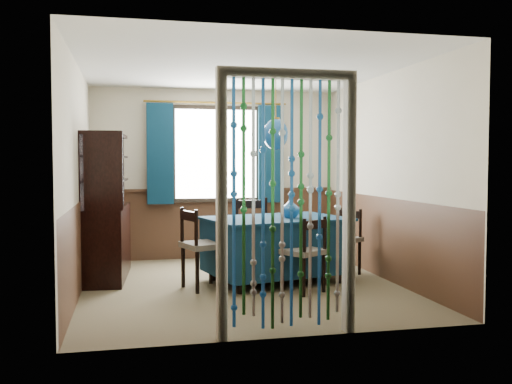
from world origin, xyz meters
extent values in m
plane|color=brown|center=(0.00, 0.00, 0.00)|extent=(4.00, 4.00, 0.00)
plane|color=silver|center=(0.00, 0.00, 2.50)|extent=(4.00, 4.00, 0.00)
plane|color=beige|center=(0.00, 2.00, 1.25)|extent=(3.60, 0.00, 3.60)
plane|color=beige|center=(0.00, -2.00, 1.25)|extent=(3.60, 0.00, 3.60)
plane|color=beige|center=(-1.80, 0.00, 1.25)|extent=(0.00, 4.00, 4.00)
plane|color=beige|center=(1.80, 0.00, 1.25)|extent=(0.00, 4.00, 4.00)
plane|color=#452A1A|center=(0.00, 1.99, 0.50)|extent=(3.60, 0.00, 3.60)
plane|color=#452A1A|center=(0.00, -1.99, 0.50)|extent=(3.60, 0.00, 3.60)
plane|color=#452A1A|center=(-1.79, 0.00, 0.50)|extent=(0.00, 4.00, 4.00)
plane|color=#452A1A|center=(1.79, 0.00, 0.50)|extent=(0.00, 4.00, 4.00)
cube|color=black|center=(0.00, 1.95, 1.55)|extent=(1.32, 0.12, 1.42)
cube|color=#0C283D|center=(0.44, 0.14, 0.43)|extent=(1.74, 1.37, 0.62)
cube|color=#0C283D|center=(0.44, 0.14, 0.75)|extent=(1.81, 1.45, 0.03)
cylinder|color=black|center=(-0.09, -0.39, 0.07)|extent=(0.07, 0.07, 0.14)
cylinder|color=black|center=(1.15, -0.10, 0.07)|extent=(0.07, 0.07, 0.14)
cylinder|color=black|center=(-0.27, 0.37, 0.07)|extent=(0.07, 0.07, 0.14)
cylinder|color=black|center=(0.97, 0.67, 0.07)|extent=(0.07, 0.07, 0.14)
cylinder|color=black|center=(0.54, -0.69, 0.21)|extent=(0.04, 0.04, 0.42)
cylinder|color=black|center=(0.82, -0.52, 0.21)|extent=(0.04, 0.04, 0.42)
cylinder|color=black|center=(0.37, -0.42, 0.21)|extent=(0.04, 0.04, 0.42)
cylinder|color=black|center=(0.66, -0.25, 0.21)|extent=(0.04, 0.04, 0.42)
cube|color=#5B5549|center=(0.60, -0.47, 0.45)|extent=(0.56, 0.55, 0.06)
cube|color=black|center=(0.68, -0.61, 0.76)|extent=(0.32, 0.22, 0.09)
cylinder|color=black|center=(0.54, -0.70, 0.63)|extent=(0.04, 0.04, 0.41)
cylinder|color=black|center=(0.83, -0.52, 0.63)|extent=(0.04, 0.04, 0.41)
cylinder|color=black|center=(0.52, 0.96, 0.24)|extent=(0.05, 0.05, 0.48)
cylinder|color=black|center=(0.13, 0.95, 0.24)|extent=(0.05, 0.05, 0.48)
cylinder|color=black|center=(0.53, 0.59, 0.24)|extent=(0.05, 0.05, 0.48)
cylinder|color=black|center=(0.14, 0.58, 0.24)|extent=(0.05, 0.05, 0.48)
cube|color=#5B5549|center=(0.33, 0.77, 0.52)|extent=(0.48, 0.46, 0.06)
cube|color=black|center=(0.32, 0.96, 0.87)|extent=(0.41, 0.05, 0.11)
cylinder|color=black|center=(0.52, 0.97, 0.72)|extent=(0.04, 0.04, 0.47)
cylinder|color=black|center=(0.13, 0.96, 0.72)|extent=(0.04, 0.04, 0.47)
cylinder|color=black|center=(-0.67, 0.07, 0.23)|extent=(0.05, 0.05, 0.46)
cylinder|color=black|center=(-0.55, -0.28, 0.23)|extent=(0.05, 0.05, 0.46)
cylinder|color=black|center=(-0.33, 0.19, 0.23)|extent=(0.05, 0.05, 0.46)
cylinder|color=black|center=(-0.21, -0.17, 0.23)|extent=(0.05, 0.05, 0.46)
cube|color=#5B5549|center=(-0.44, -0.05, 0.49)|extent=(0.56, 0.57, 0.06)
cube|color=black|center=(-0.62, -0.11, 0.83)|extent=(0.17, 0.39, 0.10)
cylinder|color=black|center=(-0.68, 0.07, 0.69)|extent=(0.04, 0.04, 0.45)
cylinder|color=black|center=(-0.55, -0.29, 0.69)|extent=(0.04, 0.04, 0.45)
cylinder|color=black|center=(1.59, 0.31, 0.21)|extent=(0.04, 0.04, 0.42)
cylinder|color=black|center=(1.43, 0.61, 0.21)|extent=(0.04, 0.04, 0.42)
cylinder|color=black|center=(1.31, 0.17, 0.21)|extent=(0.04, 0.04, 0.42)
cylinder|color=black|center=(1.16, 0.46, 0.21)|extent=(0.04, 0.04, 0.42)
cube|color=#5B5549|center=(1.37, 0.39, 0.45)|extent=(0.54, 0.55, 0.06)
cube|color=black|center=(1.52, 0.47, 0.76)|extent=(0.20, 0.33, 0.09)
cylinder|color=black|center=(1.60, 0.32, 0.63)|extent=(0.04, 0.04, 0.41)
cylinder|color=black|center=(1.44, 0.61, 0.63)|extent=(0.04, 0.04, 0.41)
cube|color=black|center=(-1.53, 0.77, 0.44)|extent=(0.57, 1.39, 0.89)
cube|color=black|center=(-1.53, 0.12, 1.33)|extent=(0.42, 0.08, 0.89)
cube|color=black|center=(-1.53, 1.42, 1.33)|extent=(0.42, 0.08, 0.89)
cube|color=black|center=(-1.53, 0.77, 1.76)|extent=(0.52, 1.39, 0.04)
cube|color=black|center=(-1.75, 0.77, 1.33)|extent=(0.13, 1.34, 0.89)
cube|color=black|center=(-1.50, 0.77, 1.20)|extent=(0.47, 1.30, 0.02)
cube|color=black|center=(-1.50, 0.77, 1.50)|extent=(0.47, 1.30, 0.02)
cylinder|color=olive|center=(0.44, 0.14, 2.13)|extent=(0.01, 0.01, 0.74)
ellipsoid|color=navy|center=(0.44, 0.14, 1.76)|extent=(0.30, 0.30, 0.36)
cylinder|color=olive|center=(0.44, 0.14, 1.94)|extent=(0.09, 0.09, 0.03)
imported|color=navy|center=(0.61, 0.08, 0.88)|extent=(0.21, 0.21, 0.22)
imported|color=beige|center=(-1.48, 0.57, 1.24)|extent=(0.20, 0.20, 0.05)
imported|color=beige|center=(-1.48, 1.06, 0.99)|extent=(0.24, 0.24, 0.20)
camera|label=1|loc=(-1.25, -6.41, 1.43)|focal=40.00mm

